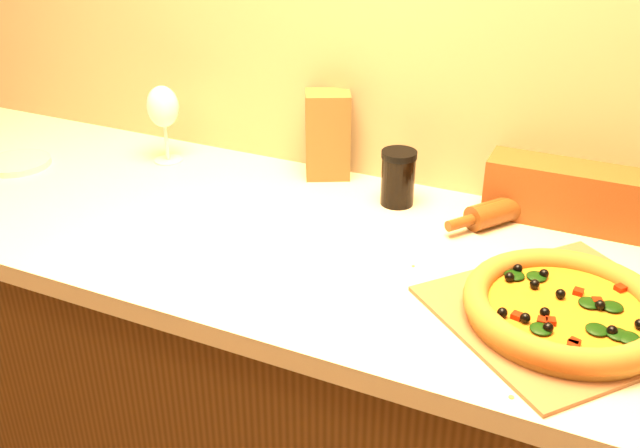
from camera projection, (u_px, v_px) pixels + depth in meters
The scene contains 10 objects.
cabinet at pixel (340, 426), 1.60m from camera, with size 2.80×0.65×0.86m, color #452A0E.
countertop at pixel (343, 252), 1.39m from camera, with size 2.84×0.68×0.04m, color #C6B49A.
pizza_peel at pixel (573, 312), 1.17m from camera, with size 0.51×0.53×0.01m.
pizza at pixel (566, 308), 1.13m from camera, with size 0.33×0.33×0.05m.
rolling_pin at pixel (521, 205), 1.47m from camera, with size 0.24×0.33×0.05m.
bread_bag at pixel (601, 195), 1.43m from camera, with size 0.44×0.14×0.12m, color brown.
wine_glass at pixel (163, 109), 1.68m from camera, with size 0.08×0.08×0.19m.
paper_bag at pixel (328, 135), 1.62m from camera, with size 0.10×0.08×0.20m, color brown.
dark_jar at pixel (398, 178), 1.51m from camera, with size 0.07×0.07×0.12m.
side_plate at pixel (18, 163), 1.72m from camera, with size 0.15×0.15×0.01m, color beige.
Camera 1 is at (0.47, 0.32, 1.57)m, focal length 40.00 mm.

